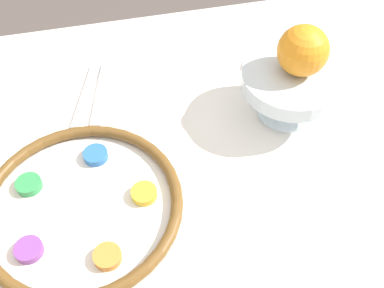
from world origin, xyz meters
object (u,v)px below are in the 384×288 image
(fruit_stand, at_px, (291,83))
(orange_fruit, at_px, (303,51))
(seder_plate, at_px, (82,206))
(cup_mid, at_px, (293,52))

(fruit_stand, xyz_separation_m, orange_fruit, (0.01, 0.01, 0.07))
(orange_fruit, bearing_deg, seder_plate, -161.29)
(seder_plate, relative_size, orange_fruit, 3.71)
(seder_plate, relative_size, cup_mid, 4.46)
(fruit_stand, bearing_deg, cup_mid, 64.58)
(fruit_stand, relative_size, orange_fruit, 2.05)
(orange_fruit, xyz_separation_m, cup_mid, (0.05, 0.13, -0.11))
(orange_fruit, bearing_deg, cup_mid, 68.04)
(seder_plate, height_order, orange_fruit, orange_fruit)
(fruit_stand, height_order, orange_fruit, orange_fruit)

